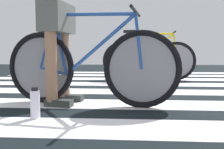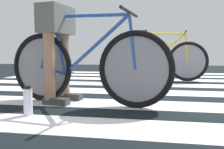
{
  "view_description": "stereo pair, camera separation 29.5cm",
  "coord_description": "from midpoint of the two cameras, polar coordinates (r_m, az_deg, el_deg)",
  "views": [
    {
      "loc": [
        0.09,
        -3.43,
        0.53
      ],
      "look_at": [
        -0.08,
        -0.75,
        0.28
      ],
      "focal_mm": 38.48,
      "sensor_mm": 36.0,
      "label": 1
    },
    {
      "loc": [
        0.39,
        -3.43,
        0.53
      ],
      "look_at": [
        -0.08,
        -0.75,
        0.28
      ],
      "focal_mm": 38.48,
      "sensor_mm": 36.0,
      "label": 2
    }
  ],
  "objects": [
    {
      "name": "water_bottle",
      "position": [
        2.0,
        -15.63,
        -6.35
      ],
      "size": [
        0.07,
        0.07,
        0.24
      ],
      "color": "white",
      "rests_on": "ground"
    },
    {
      "name": "crosswalk_markings",
      "position": [
        3.52,
        6.62,
        -3.19
      ],
      "size": [
        5.42,
        5.78,
        0.0
      ],
      "color": "white",
      "rests_on": "ground"
    },
    {
      "name": "ground",
      "position": [
        3.48,
        5.86,
        -3.5
      ],
      "size": [
        18.0,
        14.0,
        0.02
      ],
      "color": "black"
    },
    {
      "name": "bicycle_1_of_2",
      "position": [
        2.35,
        -3.04,
        2.11
      ],
      "size": [
        1.72,
        0.54,
        0.93
      ],
      "rotation": [
        0.0,
        0.0,
        -0.17
      ],
      "color": "black",
      "rests_on": "ground"
    },
    {
      "name": "cyclist_1_of_2",
      "position": [
        2.48,
        -9.75,
        7.99
      ],
      "size": [
        0.37,
        0.44,
        0.98
      ],
      "rotation": [
        0.0,
        0.0,
        -0.17
      ],
      "color": "#A87A5B",
      "rests_on": "ground"
    },
    {
      "name": "bicycle_2_of_2",
      "position": [
        4.54,
        12.95,
        3.42
      ],
      "size": [
        1.74,
        0.52,
        0.93
      ],
      "rotation": [
        0.0,
        0.0,
        -0.06
      ],
      "color": "black",
      "rests_on": "ground"
    }
  ]
}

